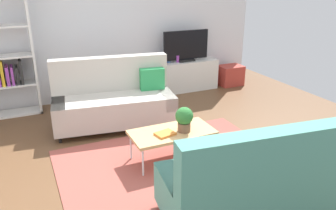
% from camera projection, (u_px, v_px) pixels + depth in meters
% --- Properties ---
extents(ground_plane, '(7.68, 7.68, 0.00)m').
position_uv_depth(ground_plane, '(167.00, 155.00, 4.72)').
color(ground_plane, brown).
extents(wall_far, '(6.40, 0.12, 2.90)m').
position_uv_depth(wall_far, '(108.00, 24.00, 6.58)').
color(wall_far, silver).
rests_on(wall_far, ground_plane).
extents(area_rug, '(2.90, 2.20, 0.01)m').
position_uv_depth(area_rug, '(175.00, 167.00, 4.42)').
color(area_rug, '#9E4C42').
rests_on(area_rug, ground_plane).
extents(couch_beige, '(2.00, 1.09, 1.10)m').
position_uv_depth(couch_beige, '(114.00, 100.00, 5.51)').
color(couch_beige, '#B2ADA3').
rests_on(couch_beige, ground_plane).
extents(couch_green, '(1.99, 1.06, 1.10)m').
position_uv_depth(couch_green, '(258.00, 180.00, 3.35)').
color(couch_green, teal).
rests_on(couch_green, ground_plane).
extents(coffee_table, '(1.10, 0.56, 0.42)m').
position_uv_depth(coffee_table, '(172.00, 133.00, 4.47)').
color(coffee_table, tan).
rests_on(coffee_table, ground_plane).
extents(tv_console, '(1.40, 0.44, 0.64)m').
position_uv_depth(tv_console, '(185.00, 75.00, 7.29)').
color(tv_console, silver).
rests_on(tv_console, ground_plane).
extents(tv, '(1.00, 0.20, 0.64)m').
position_uv_depth(tv, '(186.00, 46.00, 7.04)').
color(tv, black).
rests_on(tv, tv_console).
extents(storage_trunk, '(0.52, 0.40, 0.44)m').
position_uv_depth(storage_trunk, '(230.00, 75.00, 7.66)').
color(storage_trunk, '#B2382D').
rests_on(storage_trunk, ground_plane).
extents(potted_plant, '(0.23, 0.23, 0.33)m').
position_uv_depth(potted_plant, '(184.00, 118.00, 4.40)').
color(potted_plant, brown).
rests_on(potted_plant, coffee_table).
extents(table_book_0, '(0.27, 0.23, 0.03)m').
position_uv_depth(table_book_0, '(165.00, 134.00, 4.35)').
color(table_book_0, orange).
rests_on(table_book_0, coffee_table).
extents(vase_0, '(0.13, 0.13, 0.20)m').
position_uv_depth(vase_0, '(159.00, 58.00, 6.95)').
color(vase_0, '#B24C4C').
rests_on(vase_0, tv_console).
extents(vase_1, '(0.13, 0.13, 0.17)m').
position_uv_depth(vase_1, '(168.00, 58.00, 7.03)').
color(vase_1, '#4C72B2').
rests_on(vase_1, tv_console).
extents(bottle_0, '(0.06, 0.06, 0.14)m').
position_uv_depth(bottle_0, '(178.00, 59.00, 7.04)').
color(bottle_0, purple).
rests_on(bottle_0, tv_console).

